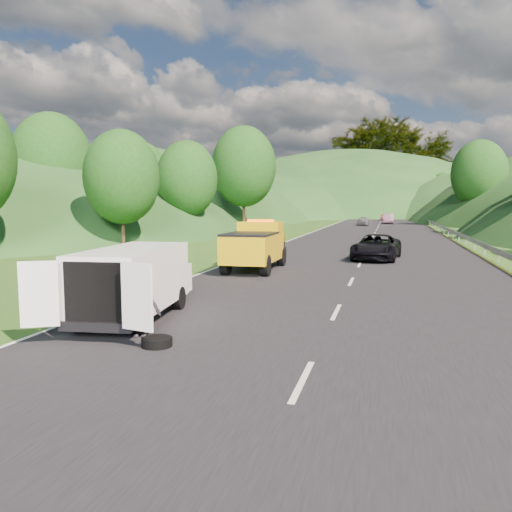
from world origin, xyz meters
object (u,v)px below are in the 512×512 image
(white_van, at_px, (135,279))
(passing_suv, at_px, (376,260))
(woman, at_px, (167,287))
(spare_tire, at_px, (157,347))
(child, at_px, (176,293))
(suitcase, at_px, (151,281))
(worker, at_px, (140,337))
(tow_truck, at_px, (256,246))

(white_van, distance_m, passing_suv, 18.15)
(woman, xyz_separation_m, spare_tire, (3.25, -7.53, 0.00))
(child, xyz_separation_m, suitcase, (-1.27, 0.56, 0.30))
(woman, relative_size, worker, 0.98)
(tow_truck, height_order, child, tow_truck)
(white_van, distance_m, suitcase, 5.08)
(woman, xyz_separation_m, passing_suv, (7.59, 11.85, 0.00))
(child, height_order, suitcase, suitcase)
(tow_truck, bearing_deg, passing_suv, 46.30)
(worker, bearing_deg, child, 88.41)
(tow_truck, distance_m, suitcase, 6.78)
(tow_truck, xyz_separation_m, white_van, (-0.57, -10.90, -0.06))
(suitcase, bearing_deg, woman, 51.99)
(woman, distance_m, worker, 7.31)
(tow_truck, height_order, white_van, tow_truck)
(child, distance_m, worker, 6.00)
(worker, distance_m, suitcase, 6.97)
(woman, xyz_separation_m, suitcase, (-0.43, -0.55, 0.30))
(white_van, distance_m, worker, 2.28)
(woman, distance_m, spare_tire, 8.20)
(tow_truck, bearing_deg, worker, -89.47)
(white_van, height_order, worker, white_van)
(tow_truck, xyz_separation_m, suitcase, (-2.46, -6.26, -0.90))
(tow_truck, bearing_deg, suitcase, -112.97)
(child, bearing_deg, worker, -32.07)
(child, height_order, spare_tire, child)
(worker, distance_m, spare_tire, 1.01)
(spare_tire, bearing_deg, white_van, 127.41)
(woman, bearing_deg, child, -133.81)
(worker, bearing_deg, tow_truck, 74.61)
(tow_truck, relative_size, white_van, 0.97)
(spare_tire, bearing_deg, child, 110.55)
(tow_truck, relative_size, woman, 3.69)
(suitcase, height_order, passing_suv, passing_suv)
(child, xyz_separation_m, worker, (1.64, -5.77, 0.00))
(woman, xyz_separation_m, worker, (2.48, -6.88, 0.00))
(tow_truck, xyz_separation_m, spare_tire, (1.22, -13.24, -1.20))
(woman, bearing_deg, white_van, -155.24)
(woman, distance_m, suitcase, 0.76)
(white_van, distance_m, child, 4.28)
(child, relative_size, passing_suv, 0.22)
(child, height_order, passing_suv, passing_suv)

